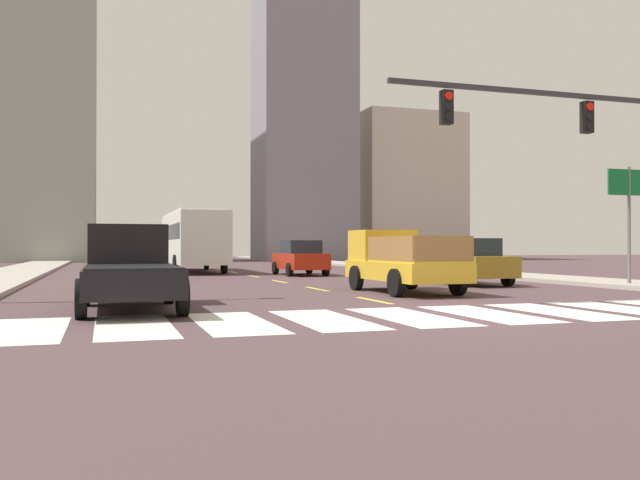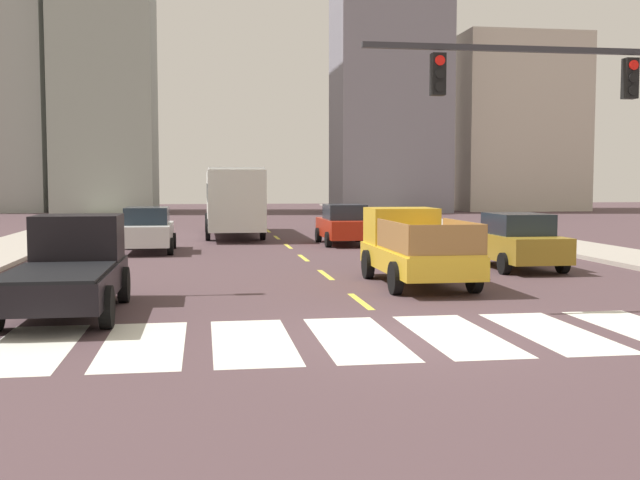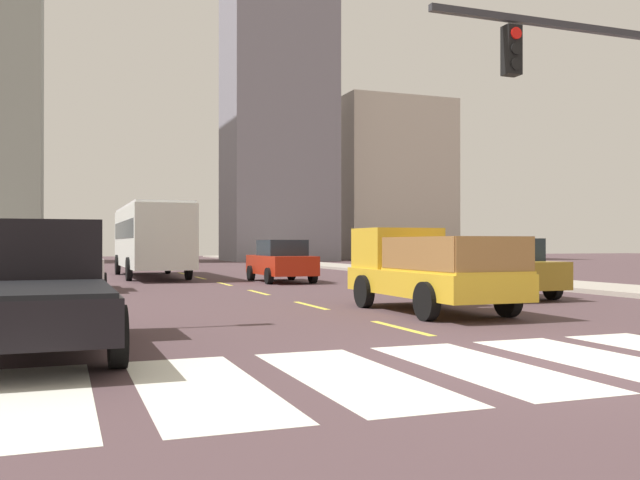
{
  "view_description": "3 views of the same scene",
  "coord_description": "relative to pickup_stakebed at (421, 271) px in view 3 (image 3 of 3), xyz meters",
  "views": [
    {
      "loc": [
        -6.81,
        -12.46,
        1.43
      ],
      "look_at": [
        2.47,
        16.31,
        1.71
      ],
      "focal_mm": 37.79,
      "sensor_mm": 36.0,
      "label": 1
    },
    {
      "loc": [
        -3.49,
        -12.93,
        2.7
      ],
      "look_at": [
        -0.3,
        8.13,
        1.08
      ],
      "focal_mm": 43.41,
      "sensor_mm": 36.0,
      "label": 2
    },
    {
      "loc": [
        -5.92,
        -7.58,
        1.58
      ],
      "look_at": [
        1.74,
        13.01,
        1.69
      ],
      "focal_mm": 38.96,
      "sensor_mm": 36.0,
      "label": 3
    }
  ],
  "objects": [
    {
      "name": "pickup_stakebed",
      "position": [
        0.0,
        0.0,
        0.0
      ],
      "size": [
        2.18,
        5.2,
        1.96
      ],
      "rotation": [
        0.0,
        0.0,
        0.04
      ],
      "color": "gold",
      "rests_on": "ground"
    },
    {
      "name": "block_mid_left",
      "position": [
        23.45,
        49.92,
        7.08
      ],
      "size": [
        11.47,
        9.35,
        16.04
      ],
      "primitive_type": "cube",
      "color": "beige",
      "rests_on": "ground"
    },
    {
      "name": "crosswalk_stripe_1",
      "position": [
        -8.3,
        -6.88,
        -0.93
      ],
      "size": [
        1.34,
        3.89,
        0.01
      ],
      "primitive_type": "cube",
      "color": "silver",
      "rests_on": "ground"
    },
    {
      "name": "lane_dash_4",
      "position": [
        -2.01,
        17.12,
        -0.93
      ],
      "size": [
        0.16,
        2.4,
        0.01
      ],
      "primitive_type": "cube",
      "color": "#DCCE43",
      "rests_on": "ground"
    },
    {
      "name": "crosswalk_stripe_3",
      "position": [
        -4.71,
        -6.88,
        -0.93
      ],
      "size": [
        1.34,
        3.89,
        0.01
      ],
      "primitive_type": "cube",
      "color": "silver",
      "rests_on": "ground"
    },
    {
      "name": "crosswalk_stripe_2",
      "position": [
        -6.5,
        -6.88,
        -0.93
      ],
      "size": [
        1.34,
        3.89,
        0.01
      ],
      "primitive_type": "cube",
      "color": "silver",
      "rests_on": "ground"
    },
    {
      "name": "lane_dash_1",
      "position": [
        -2.01,
        2.12,
        -0.93
      ],
      "size": [
        0.16,
        2.4,
        0.01
      ],
      "primitive_type": "cube",
      "color": "#DCCE43",
      "rests_on": "ground"
    },
    {
      "name": "sedan_near_right",
      "position": [
        0.46,
        12.65,
        -0.08
      ],
      "size": [
        2.02,
        4.4,
        1.72
      ],
      "rotation": [
        0.0,
        0.0,
        -0.02
      ],
      "color": "#B62411",
      "rests_on": "ground"
    },
    {
      "name": "lane_dash_5",
      "position": [
        -2.01,
        22.12,
        -0.93
      ],
      "size": [
        0.16,
        2.4,
        0.01
      ],
      "primitive_type": "cube",
      "color": "#DCCE43",
      "rests_on": "ground"
    },
    {
      "name": "ground_plane",
      "position": [
        -2.01,
        -6.88,
        -0.94
      ],
      "size": [
        160.0,
        160.0,
        0.0
      ],
      "primitive_type": "plane",
      "color": "#4C383C"
    },
    {
      "name": "city_bus",
      "position": [
        -4.05,
        18.67,
        1.02
      ],
      "size": [
        2.72,
        10.8,
        3.32
      ],
      "rotation": [
        0.0,
        0.0,
        -0.01
      ],
      "color": "silver",
      "rests_on": "ground"
    },
    {
      "name": "lane_dash_6",
      "position": [
        -2.01,
        27.12,
        -0.93
      ],
      "size": [
        0.16,
        2.4,
        0.01
      ],
      "primitive_type": "cube",
      "color": "#DCCE43",
      "rests_on": "ground"
    },
    {
      "name": "pickup_dark",
      "position": [
        -8.25,
        -3.29,
        -0.02
      ],
      "size": [
        2.18,
        5.2,
        1.96
      ],
      "rotation": [
        0.0,
        0.0,
        0.0
      ],
      "color": "black",
      "rests_on": "ground"
    },
    {
      "name": "sidewalk_right",
      "position": [
        9.06,
        11.12,
        -0.86
      ],
      "size": [
        3.19,
        110.0,
        0.15
      ],
      "primitive_type": "cube",
      "color": "#A79E92",
      "rests_on": "ground"
    },
    {
      "name": "sedan_far",
      "position": [
        4.04,
        2.77,
        -0.08
      ],
      "size": [
        2.02,
        4.4,
        1.72
      ],
      "rotation": [
        0.0,
        0.0,
        -0.01
      ],
      "color": "olive",
      "rests_on": "ground"
    },
    {
      "name": "lane_dash_7",
      "position": [
        -2.01,
        32.12,
        -0.93
      ],
      "size": [
        0.16,
        2.4,
        0.01
      ],
      "primitive_type": "cube",
      "color": "#DCCE43",
      "rests_on": "ground"
    },
    {
      "name": "crosswalk_stripe_5",
      "position": [
        -1.11,
        -6.88,
        -0.93
      ],
      "size": [
        1.34,
        3.89,
        0.01
      ],
      "primitive_type": "cube",
      "color": "silver",
      "rests_on": "ground"
    },
    {
      "name": "lane_dash_3",
      "position": [
        -2.01,
        12.12,
        -0.93
      ],
      "size": [
        0.16,
        2.4,
        0.01
      ],
      "primitive_type": "cube",
      "color": "#DCCE43",
      "rests_on": "ground"
    },
    {
      "name": "sedan_mid",
      "position": [
        -7.6,
        10.24,
        -0.08
      ],
      "size": [
        2.02,
        4.4,
        1.72
      ],
      "rotation": [
        0.0,
        0.0,
        0.01
      ],
      "color": "silver",
      "rests_on": "ground"
    },
    {
      "name": "block_mid_right",
      "position": [
        10.72,
        46.69,
        16.79
      ],
      "size": [
        9.57,
        7.24,
        35.45
      ],
      "primitive_type": "cube",
      "color": "gray",
      "rests_on": "ground"
    },
    {
      "name": "lane_dash_0",
      "position": [
        -2.01,
        -2.88,
        -0.93
      ],
      "size": [
        0.16,
        2.4,
        0.01
      ],
      "primitive_type": "cube",
      "color": "#DCCE43",
      "rests_on": "ground"
    },
    {
      "name": "crosswalk_stripe_4",
      "position": [
        -2.91,
        -6.88,
        -0.93
      ],
      "size": [
        1.34,
        3.89,
        0.01
      ],
      "primitive_type": "cube",
      "color": "silver",
      "rests_on": "ground"
    },
    {
      "name": "lane_dash_2",
      "position": [
        -2.01,
        7.12,
        -0.93
      ],
      "size": [
        0.16,
        2.4,
        0.01
      ],
      "primitive_type": "cube",
      "color": "#DCCE43",
      "rests_on": "ground"
    }
  ]
}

